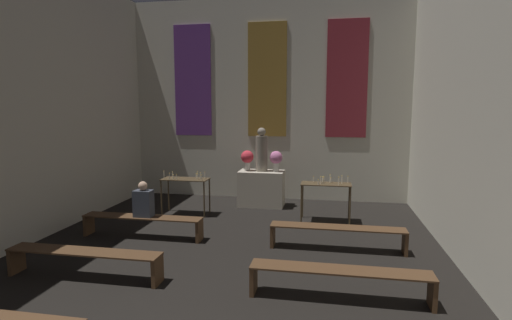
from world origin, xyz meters
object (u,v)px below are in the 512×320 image
(flower_vase_left, at_px, (247,158))
(candle_rack_left, at_px, (185,184))
(pew_back_left, at_px, (142,221))
(pew_back_right, at_px, (337,232))
(statue, at_px, (262,151))
(flower_vase_right, at_px, (276,159))
(pew_second_right, at_px, (340,276))
(pew_second_left, at_px, (84,257))
(person_seated, at_px, (143,201))
(candle_rack_right, at_px, (326,189))
(altar, at_px, (261,188))

(flower_vase_left, xyz_separation_m, candle_rack_left, (-1.30, -1.14, -0.52))
(candle_rack_left, height_order, pew_back_left, candle_rack_left)
(pew_back_right, bearing_deg, flower_vase_left, 127.54)
(statue, bearing_deg, flower_vase_right, 0.00)
(pew_second_right, xyz_separation_m, pew_back_right, (0.00, 1.95, 0.00))
(statue, bearing_deg, pew_second_left, -111.20)
(candle_rack_left, relative_size, pew_back_left, 0.46)
(person_seated, bearing_deg, flower_vase_right, 52.91)
(flower_vase_right, xyz_separation_m, candle_rack_right, (1.30, -1.14, -0.51))
(candle_rack_right, height_order, pew_second_left, candle_rack_right)
(altar, bearing_deg, pew_back_left, -122.65)
(altar, height_order, pew_second_left, altar)
(pew_second_left, height_order, pew_back_left, same)
(candle_rack_left, bearing_deg, pew_back_right, -27.14)
(flower_vase_left, bearing_deg, candle_rack_right, -28.92)
(flower_vase_left, xyz_separation_m, candle_rack_right, (2.07, -1.14, -0.51))
(flower_vase_right, distance_m, pew_back_left, 3.88)
(candle_rack_right, distance_m, pew_back_right, 1.90)
(candle_rack_right, height_order, pew_back_left, candle_rack_right)
(pew_second_right, relative_size, pew_back_right, 1.00)
(altar, distance_m, flower_vase_right, 0.89)
(statue, xyz_separation_m, candle_rack_left, (-1.68, -1.14, -0.70))
(pew_back_left, bearing_deg, flower_vase_right, 52.46)
(flower_vase_right, distance_m, pew_back_right, 3.48)
(person_seated, bearing_deg, pew_second_right, -27.18)
(candle_rack_right, bearing_deg, pew_back_left, -152.86)
(flower_vase_right, relative_size, pew_second_right, 0.22)
(flower_vase_right, distance_m, candle_rack_left, 2.41)
(flower_vase_right, relative_size, candle_rack_right, 0.47)
(pew_back_left, distance_m, pew_back_right, 3.83)
(statue, distance_m, person_seated, 3.59)
(altar, bearing_deg, flower_vase_left, 180.00)
(flower_vase_left, relative_size, pew_second_left, 0.22)
(flower_vase_left, height_order, candle_rack_left, flower_vase_left)
(pew_back_left, relative_size, pew_back_right, 1.00)
(candle_rack_left, bearing_deg, flower_vase_right, 29.04)
(flower_vase_right, xyz_separation_m, candle_rack_left, (-2.06, -1.14, -0.52))
(statue, xyz_separation_m, candle_rack_right, (1.68, -1.14, -0.70))
(pew_second_right, bearing_deg, flower_vase_right, 107.26)
(candle_rack_right, distance_m, person_seated, 4.01)
(altar, relative_size, candle_rack_right, 1.04)
(statue, relative_size, flower_vase_left, 2.12)
(altar, height_order, pew_second_right, altar)
(pew_back_left, bearing_deg, pew_back_right, 0.00)
(pew_second_right, relative_size, pew_back_left, 1.00)
(flower_vase_right, bearing_deg, altar, 180.00)
(flower_vase_right, height_order, candle_rack_right, flower_vase_right)
(pew_second_right, bearing_deg, altar, 111.20)
(candle_rack_left, bearing_deg, person_seated, -96.08)
(flower_vase_right, bearing_deg, flower_vase_left, 180.00)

